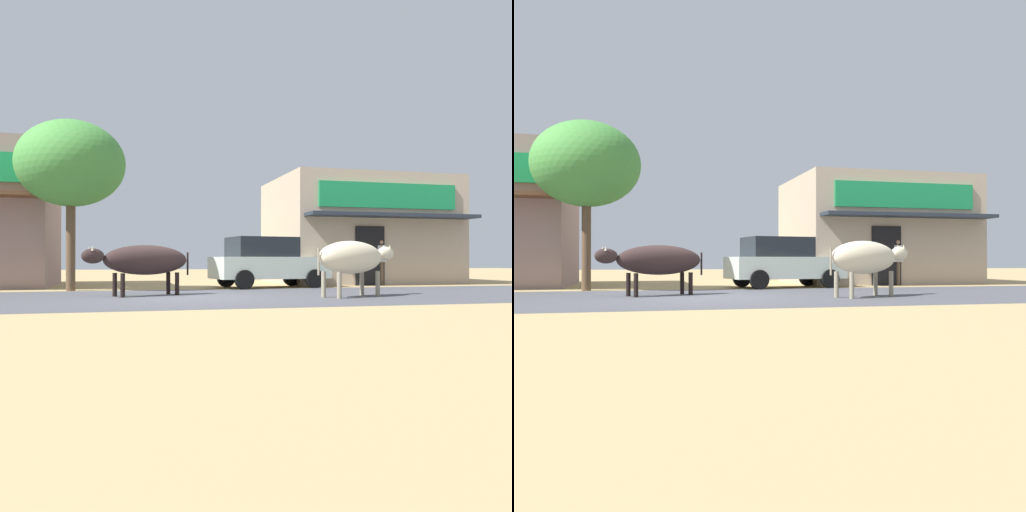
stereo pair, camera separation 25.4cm
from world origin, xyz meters
The scene contains 8 objects.
ground centered at (0.00, 0.00, 0.00)m, with size 80.00×80.00×0.00m, color tan.
asphalt_road centered at (0.00, 0.00, 0.00)m, with size 72.00×6.80×0.00m, color #4C4C53.
storefront_right_club centered at (7.75, 7.29, 2.06)m, with size 6.65×6.15×4.11m.
roadside_tree centered at (-2.99, 3.64, 3.70)m, with size 3.13×3.13×4.97m.
parked_hatchback_car centered at (3.08, 4.11, 0.84)m, with size 3.92×2.26×1.64m.
cow_near_brown centered at (-1.02, 0.81, 0.89)m, with size 2.77×1.56×1.28m.
cow_far_dark centered at (3.88, -0.82, 0.96)m, with size 2.61×1.52×1.36m.
pedestrian_by_shop centered at (7.46, 4.72, 0.97)m, with size 0.46×0.61×1.64m.
Camera 2 is at (-1.47, -13.34, 0.90)m, focal length 38.76 mm.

